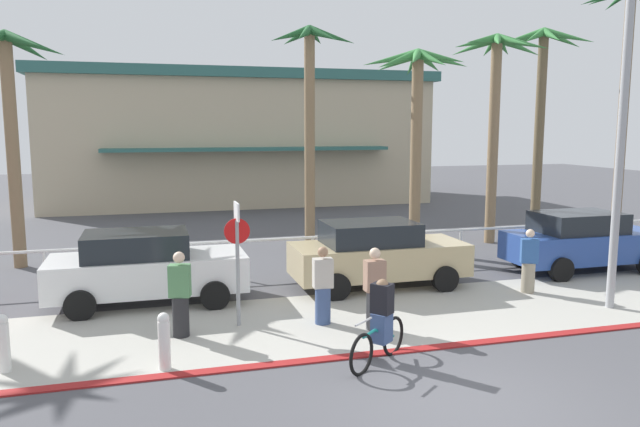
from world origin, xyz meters
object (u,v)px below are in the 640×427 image
palm_tree_5 (542,81)px  pedestrian_2 (323,289)px  pedestrian_3 (374,292)px  cyclist_teal_0 (380,323)px  car_blue_3 (582,241)px  palm_tree_4 (496,82)px  palm_tree_6 (627,49)px  palm_tree_3 (417,94)px  palm_tree_1 (10,91)px  pedestrian_0 (180,298)px  stop_sign_bike_lane (237,246)px  car_white_1 (146,267)px  bollard_0 (164,341)px  car_tan_2 (377,254)px  streetlight_curb (631,116)px  bollard_1 (3,343)px  pedestrian_1 (529,264)px  palm_tree_2 (310,89)px

palm_tree_5 → pedestrian_2: palm_tree_5 is taller
palm_tree_5 → pedestrian_3: bearing=-138.0°
cyclist_teal_0 → car_blue_3: bearing=30.9°
palm_tree_4 → pedestrian_2: (-8.17, -7.02, -4.80)m
palm_tree_6 → palm_tree_3: bearing=-173.8°
palm_tree_1 → palm_tree_3: palm_tree_1 is taller
cyclist_teal_0 → pedestrian_0: (-3.25, 2.24, 0.09)m
stop_sign_bike_lane → palm_tree_4: bearing=34.1°
car_blue_3 → car_white_1: bearing=-180.0°
bollard_0 → palm_tree_3: bearing=44.2°
stop_sign_bike_lane → car_white_1: 2.95m
car_tan_2 → car_blue_3: 6.22m
streetlight_curb → palm_tree_4: (1.63, 7.93, 1.28)m
bollard_1 → car_blue_3: 14.57m
pedestrian_2 → pedestrian_3: size_ratio=0.97×
palm_tree_1 → car_tan_2: 11.19m
bollard_1 → pedestrian_0: size_ratio=0.59×
streetlight_curb → pedestrian_0: size_ratio=4.43×
palm_tree_6 → pedestrian_2: palm_tree_6 is taller
palm_tree_4 → palm_tree_5: palm_tree_5 is taller
bollard_0 → pedestrian_3: pedestrian_3 is taller
palm_tree_3 → pedestrian_3: palm_tree_3 is taller
streetlight_curb → palm_tree_6: bearing=48.8°
pedestrian_1 → cyclist_teal_0: bearing=-148.3°
car_tan_2 → palm_tree_6: bearing=22.5°
car_blue_3 → pedestrian_1: size_ratio=2.76×
cyclist_teal_0 → pedestrian_2: bearing=99.9°
palm_tree_2 → pedestrian_2: bearing=-103.3°
cyclist_teal_0 → pedestrian_2: (-0.39, 2.23, 0.06)m
palm_tree_5 → car_tan_2: palm_tree_5 is taller
streetlight_curb → pedestrian_0: streetlight_curb is taller
palm_tree_4 → pedestrian_0: size_ratio=4.24×
car_blue_3 → cyclist_teal_0: (-7.97, -4.77, -0.18)m
stop_sign_bike_lane → cyclist_teal_0: stop_sign_bike_lane is taller
palm_tree_3 → pedestrian_3: bearing=-120.1°
car_blue_3 → pedestrian_1: (-2.85, -1.61, -0.14)m
palm_tree_3 → car_tan_2: 6.32m
streetlight_curb → pedestrian_3: bearing=177.1°
palm_tree_4 → palm_tree_2: bearing=165.6°
palm_tree_4 → palm_tree_5: size_ratio=0.93×
bollard_0 → car_white_1: size_ratio=0.23×
bollard_1 → cyclist_teal_0: 6.30m
bollard_0 → palm_tree_5: size_ratio=0.13×
stop_sign_bike_lane → palm_tree_2: size_ratio=0.34×
palm_tree_4 → pedestrian_3: bearing=-133.6°
car_white_1 → pedestrian_3: car_white_1 is taller
cyclist_teal_0 → palm_tree_5: bearing=45.3°
bollard_1 → car_blue_3: size_ratio=0.23×
bollard_1 → car_white_1: car_white_1 is taller
stop_sign_bike_lane → streetlight_curb: bearing=-8.7°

